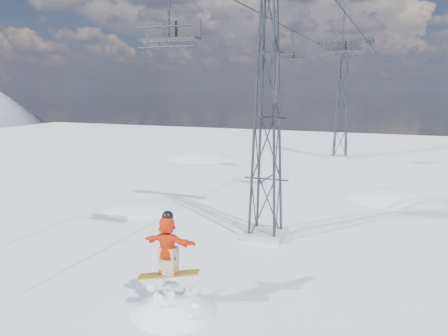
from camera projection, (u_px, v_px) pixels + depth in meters
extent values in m
plane|color=white|center=(162.00, 316.00, 13.09)|extent=(120.00, 120.00, 0.00)
sphere|color=white|center=(148.00, 332.00, 26.17)|extent=(16.00, 16.00, 16.00)
sphere|color=white|center=(201.00, 258.00, 44.92)|extent=(22.00, 22.00, 22.00)
cube|color=#999999|center=(265.00, 234.00, 20.06)|extent=(1.80, 1.80, 0.30)
cube|color=#999999|center=(339.00, 157.00, 42.83)|extent=(1.80, 1.80, 0.30)
cube|color=#2B2E33|center=(345.00, 40.00, 40.85)|extent=(5.00, 0.35, 0.35)
cube|color=#2B2E33|center=(321.00, 43.00, 41.71)|extent=(0.80, 0.25, 0.50)
cube|color=#2B2E33|center=(370.00, 41.00, 40.07)|extent=(0.80, 0.25, 0.50)
cylinder|color=black|center=(286.00, 27.00, 29.44)|extent=(0.06, 51.00, 0.06)
cylinder|color=black|center=(354.00, 23.00, 27.81)|extent=(0.06, 51.00, 0.06)
cube|color=gold|center=(168.00, 274.00, 12.88)|extent=(1.85, 0.80, 0.31)
imported|color=red|center=(168.00, 245.00, 12.72)|extent=(1.67, 0.61, 1.77)
cube|color=#9E8162|center=(168.00, 261.00, 12.81)|extent=(0.51, 0.40, 0.81)
sphere|color=black|center=(167.00, 217.00, 12.57)|extent=(0.33, 0.33, 0.33)
cylinder|color=black|center=(169.00, 3.00, 14.94)|extent=(0.09, 0.09, 2.42)
cube|color=black|center=(169.00, 39.00, 15.16)|extent=(2.20, 0.50, 0.09)
cube|color=black|center=(172.00, 30.00, 15.32)|extent=(2.20, 0.07, 0.61)
cylinder|color=black|center=(166.00, 47.00, 14.96)|extent=(2.20, 0.07, 0.07)
cylinder|color=black|center=(164.00, 27.00, 14.79)|extent=(2.20, 0.06, 0.06)
cylinder|color=black|center=(343.00, 31.00, 23.65)|extent=(0.08, 0.08, 2.08)
cube|color=black|center=(342.00, 51.00, 23.83)|extent=(1.89, 0.43, 0.08)
cube|color=black|center=(343.00, 46.00, 23.97)|extent=(1.89, 0.06, 0.52)
cylinder|color=black|center=(342.00, 55.00, 23.66)|extent=(1.89, 0.06, 0.06)
cylinder|color=black|center=(342.00, 44.00, 23.52)|extent=(1.89, 0.05, 0.05)
cylinder|color=black|center=(292.00, 45.00, 31.21)|extent=(0.07, 0.07, 2.00)
cube|color=black|center=(292.00, 59.00, 31.39)|extent=(1.82, 0.41, 0.07)
cube|color=black|center=(292.00, 55.00, 31.52)|extent=(1.82, 0.05, 0.50)
cylinder|color=black|center=(291.00, 62.00, 31.22)|extent=(1.82, 0.05, 0.05)
cylinder|color=black|center=(291.00, 54.00, 31.09)|extent=(1.82, 0.05, 0.05)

